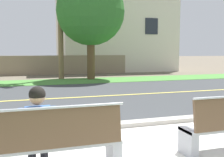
% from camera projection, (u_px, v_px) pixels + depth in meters
% --- Properties ---
extents(ground_plane, '(140.00, 140.00, 0.00)m').
position_uv_depth(ground_plane, '(74.00, 92.00, 11.37)').
color(ground_plane, '#665B4C').
extents(curb_edge, '(44.00, 0.30, 0.11)m').
position_uv_depth(curb_edge, '(115.00, 125.00, 6.00)').
color(curb_edge, '#ADA89E').
rests_on(curb_edge, ground_plane).
extents(street_asphalt, '(52.00, 8.00, 0.01)m').
position_uv_depth(street_asphalt, '(80.00, 97.00, 9.94)').
color(street_asphalt, '#383A3D').
rests_on(street_asphalt, ground_plane).
extents(road_centre_line, '(48.00, 0.14, 0.01)m').
position_uv_depth(road_centre_line, '(80.00, 97.00, 9.94)').
color(road_centre_line, '#E0CC4C').
rests_on(road_centre_line, ground_plane).
extents(far_verge_grass, '(48.00, 2.80, 0.02)m').
position_uv_depth(far_verge_grass, '(62.00, 81.00, 15.11)').
color(far_verge_grass, '#478438').
rests_on(far_verge_grass, ground_plane).
extents(bench_left, '(1.75, 0.48, 1.01)m').
position_uv_depth(bench_left, '(59.00, 144.00, 3.67)').
color(bench_left, '#9EA0A8').
rests_on(bench_left, ground_plane).
extents(seated_person_blue, '(0.52, 0.68, 1.25)m').
position_uv_depth(seated_person_blue, '(38.00, 126.00, 3.72)').
color(seated_person_blue, black).
rests_on(seated_person_blue, ground_plane).
extents(shade_tree_left, '(4.10, 4.10, 6.77)m').
position_uv_depth(shade_tree_left, '(93.00, 6.00, 15.90)').
color(shade_tree_left, brown).
rests_on(shade_tree_left, ground_plane).
extents(garden_wall, '(13.00, 0.36, 1.40)m').
position_uv_depth(garden_wall, '(40.00, 65.00, 19.26)').
color(garden_wall, gray).
rests_on(garden_wall, ground_plane).
extents(house_across_street, '(10.38, 6.91, 7.38)m').
position_uv_depth(house_across_street, '(114.00, 29.00, 23.98)').
color(house_across_street, beige).
rests_on(house_across_street, ground_plane).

